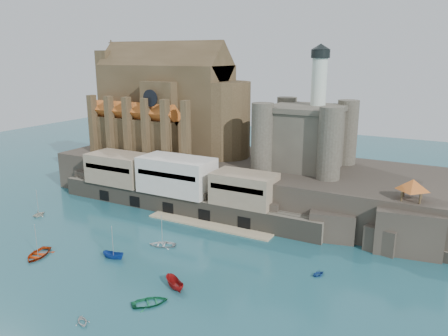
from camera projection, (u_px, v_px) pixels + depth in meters
ground at (152, 255)px, 82.47m from camera, size 300.00×300.00×0.00m
promontory at (242, 179)px, 114.88m from camera, size 100.00×36.00×10.00m
quay at (175, 186)px, 105.28m from camera, size 70.00×12.00×13.05m
church at (171, 108)px, 123.65m from camera, size 47.00×25.93×30.51m
castle_keep at (306, 133)px, 105.52m from camera, size 21.20×21.20×29.30m
rock_outcrop at (408, 230)px, 84.24m from camera, size 14.50×10.50×8.70m
pavilion at (413, 186)px, 82.18m from camera, size 6.40×6.40×5.40m
boat_0 at (38, 256)px, 82.15m from camera, size 4.82×2.79×6.49m
boat_1 at (82, 323)px, 61.57m from camera, size 2.50×2.83×2.80m
boat_2 at (114, 258)px, 81.28m from camera, size 1.91×1.87×4.40m
boat_3 at (150, 304)px, 66.40m from camera, size 3.76×3.55×5.62m
boat_4 at (39, 216)px, 102.52m from camera, size 2.92×1.81×3.34m
boat_5 at (174, 288)px, 71.04m from camera, size 2.56×2.54×4.90m
boat_6 at (162, 246)px, 86.67m from camera, size 2.46×3.92×5.30m
boat_7 at (318, 275)px, 74.97m from camera, size 2.63×2.28×2.60m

